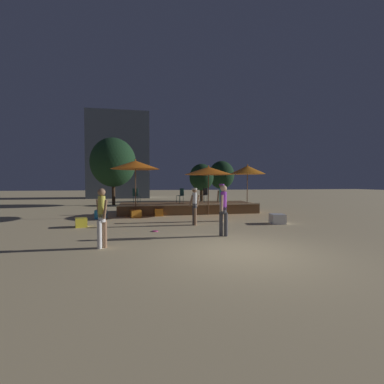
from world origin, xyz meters
TOP-DOWN VIEW (x-y plane):
  - ground_plane at (0.00, 0.00)m, footprint 120.00×120.00m
  - wooden_deck at (0.19, 9.76)m, footprint 8.53×3.21m
  - patio_umbrella_0 at (1.16, 8.09)m, footprint 2.84×2.84m
  - patio_umbrella_1 at (3.65, 8.22)m, footprint 2.21×2.21m
  - patio_umbrella_2 at (-3.03, 7.86)m, footprint 2.66×2.66m
  - cube_seat_0 at (-3.02, 7.71)m, footprint 0.63×0.63m
  - cube_seat_1 at (3.51, 4.35)m, footprint 0.71×0.71m
  - cube_seat_2 at (-5.23, 5.07)m, footprint 0.57×0.57m
  - cube_seat_3 at (-4.82, 7.61)m, footprint 0.58×0.58m
  - cube_seat_4 at (-1.75, 8.13)m, footprint 0.47×0.47m
  - person_0 at (1.18, 5.57)m, footprint 0.49×0.35m
  - person_1 at (0.19, 2.15)m, footprint 0.34×0.44m
  - person_2 at (-0.36, 4.67)m, footprint 0.53×0.29m
  - person_3 at (-3.79, 1.19)m, footprint 0.40×0.45m
  - bistro_chair_0 at (-0.33, 9.07)m, footprint 0.47×0.47m
  - bistro_chair_1 at (1.28, 9.52)m, footprint 0.48×0.48m
  - bistro_chair_2 at (-3.05, 9.34)m, footprint 0.46×0.46m
  - frisbee_disc at (-2.16, 3.44)m, footprint 0.23×0.23m
  - background_tree_0 at (2.39, 15.29)m, footprint 2.11×2.11m
  - background_tree_1 at (-5.11, 16.14)m, footprint 3.78×3.78m
  - background_tree_2 at (5.41, 19.14)m, footprint 2.64×2.64m
  - distant_building at (-5.54, 27.01)m, footprint 7.39×4.11m

SIDE VIEW (x-z plane):
  - ground_plane at x=0.00m, z-range 0.00..0.00m
  - frisbee_disc at x=-2.16m, z-range 0.00..0.03m
  - cube_seat_2 at x=-5.23m, z-range 0.00..0.39m
  - cube_seat_0 at x=-3.02m, z-range 0.00..0.42m
  - cube_seat_4 at x=-1.75m, z-range 0.00..0.42m
  - cube_seat_1 at x=3.51m, z-range 0.00..0.44m
  - cube_seat_3 at x=-4.82m, z-range 0.00..0.46m
  - wooden_deck at x=0.19m, z-range -0.04..0.61m
  - person_2 at x=-0.36m, z-range 0.09..1.76m
  - person_3 at x=-3.79m, z-range 0.08..1.81m
  - person_1 at x=0.19m, z-range 0.10..1.90m
  - person_0 at x=1.18m, z-range 0.14..1.99m
  - bistro_chair_0 at x=-0.33m, z-range 0.75..1.65m
  - bistro_chair_1 at x=1.28m, z-range 0.75..1.65m
  - bistro_chair_2 at x=-3.05m, z-range 0.75..1.65m
  - background_tree_0 at x=2.39m, z-range 0.60..4.14m
  - patio_umbrella_0 at x=1.16m, z-range 1.15..4.05m
  - patio_umbrella_1 at x=3.65m, z-range 1.17..4.18m
  - background_tree_2 at x=5.41m, z-range 0.62..4.77m
  - patio_umbrella_2 at x=-3.03m, z-range 1.28..4.47m
  - background_tree_1 at x=-5.11m, z-range 0.77..6.48m
  - distant_building at x=-5.54m, z-range 0.00..10.53m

